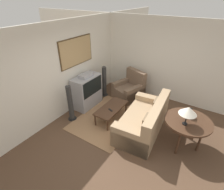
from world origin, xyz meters
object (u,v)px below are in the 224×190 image
Objects in this scene: armchair at (129,90)px; speaker_tower_left at (70,104)px; speaker_tower_right at (104,82)px; mantel_clock at (189,113)px; tv at (87,91)px; couch at (144,121)px; console_table at (188,123)px; table_lamp at (188,111)px; coffee_table at (111,108)px.

speaker_tower_left is (-2.05, 0.82, 0.22)m from armchair.
armchair is at bearing -66.21° from speaker_tower_right.
mantel_clock is at bearing -105.07° from speaker_tower_right.
speaker_tower_left is at bearing 180.00° from speaker_tower_right.
speaker_tower_left is at bearing -174.30° from tv.
couch is 1.10m from console_table.
table_lamp is at bearing 179.78° from mantel_clock.
table_lamp is 0.41× the size of speaker_tower_left.
coffee_table is at bearing 92.15° from console_table.
armchair is at bearing -21.80° from speaker_tower_left.
mantel_clock is at bearing -9.08° from armchair.
table_lamp is (-0.11, -2.01, 0.77)m from coffee_table.
mantel_clock is (0.23, -2.01, 0.51)m from coffee_table.
armchair is 2.45× the size of table_lamp.
table_lamp reaches higher than speaker_tower_left.
coffee_table is at bearing -136.70° from speaker_tower_right.
tv is 1.02× the size of armchair.
console_table is (-0.11, -3.12, 0.16)m from tv.
mantel_clock reaches higher than couch.
speaker_tower_left is at bearing 100.44° from table_lamp.
armchair is at bearing 55.29° from table_lamp.
tv reaches higher than mantel_clock.
speaker_tower_left is at bearing 124.08° from coffee_table.
table_lamp is at bearing -93.05° from coffee_table.
couch is 1.15m from mantel_clock.
console_table is 5.01× the size of mantel_clock.
coffee_table is 1.18m from speaker_tower_left.
armchair reaches higher than console_table.
armchair is 1.01× the size of speaker_tower_left.
console_table is 0.47m from table_lamp.
mantel_clock is 3.13m from speaker_tower_left.
speaker_tower_right is at bearing 74.93° from mantel_clock.
mantel_clock is at bearing -83.58° from coffee_table.
tv is 1.03× the size of speaker_tower_right.
table_lamp is 3.25m from speaker_tower_right.
tv is at bearing -107.67° from armchair.
armchair is 1.05× the size of console_table.
coffee_table is at bearing -55.92° from speaker_tower_left.
console_table is at bearing -163.30° from mantel_clock.
speaker_tower_left is 1.00× the size of speaker_tower_right.
armchair is (1.21, -0.90, -0.23)m from tv.
armchair reaches higher than coffee_table.
armchair is 2.60m from console_table.
console_table reaches higher than coffee_table.
console_table is at bearing -107.47° from speaker_tower_right.
mantel_clock is at bearing -0.22° from table_lamp.
couch is at bearing -88.09° from coffee_table.
table_lamp is (-0.18, 0.05, 0.43)m from console_table.
speaker_tower_right is at bearing 69.13° from table_lamp.
mantel_clock reaches higher than armchair.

